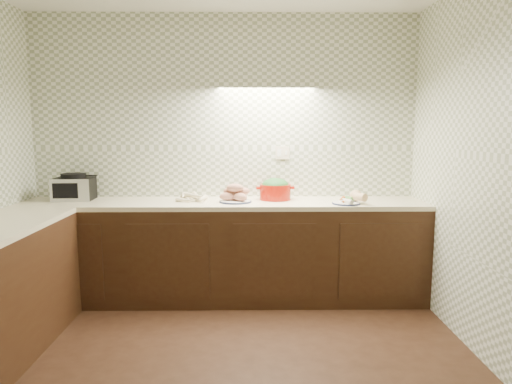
{
  "coord_description": "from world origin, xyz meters",
  "views": [
    {
      "loc": [
        0.25,
        -2.54,
        1.55
      ],
      "look_at": [
        0.29,
        1.25,
        1.02
      ],
      "focal_mm": 32.0,
      "sensor_mm": 36.0,
      "label": 1
    }
  ],
  "objects_px": {
    "toaster_oven": "(74,188)",
    "veg_plate": "(351,199)",
    "onion_bowl": "(238,195)",
    "dutch_oven": "(275,189)",
    "sweet_potato_plate": "(236,195)",
    "parsnip_pile": "(188,198)"
  },
  "relations": [
    {
      "from": "dutch_oven",
      "to": "onion_bowl",
      "type": "bearing_deg",
      "value": 173.88
    },
    {
      "from": "parsnip_pile",
      "to": "dutch_oven",
      "type": "height_order",
      "value": "dutch_oven"
    },
    {
      "from": "onion_bowl",
      "to": "veg_plate",
      "type": "distance_m",
      "value": 1.02
    },
    {
      "from": "toaster_oven",
      "to": "sweet_potato_plate",
      "type": "relative_size",
      "value": 1.2
    },
    {
      "from": "parsnip_pile",
      "to": "sweet_potato_plate",
      "type": "bearing_deg",
      "value": -6.11
    },
    {
      "from": "sweet_potato_plate",
      "to": "dutch_oven",
      "type": "relative_size",
      "value": 0.84
    },
    {
      "from": "onion_bowl",
      "to": "dutch_oven",
      "type": "distance_m",
      "value": 0.35
    },
    {
      "from": "parsnip_pile",
      "to": "onion_bowl",
      "type": "height_order",
      "value": "onion_bowl"
    },
    {
      "from": "parsnip_pile",
      "to": "veg_plate",
      "type": "xyz_separation_m",
      "value": [
        1.43,
        -0.13,
        0.01
      ]
    },
    {
      "from": "toaster_oven",
      "to": "onion_bowl",
      "type": "xyz_separation_m",
      "value": [
        1.5,
        0.01,
        -0.07
      ]
    },
    {
      "from": "parsnip_pile",
      "to": "veg_plate",
      "type": "relative_size",
      "value": 1.21
    },
    {
      "from": "parsnip_pile",
      "to": "sweet_potato_plate",
      "type": "relative_size",
      "value": 1.29
    },
    {
      "from": "toaster_oven",
      "to": "sweet_potato_plate",
      "type": "height_order",
      "value": "toaster_oven"
    },
    {
      "from": "sweet_potato_plate",
      "to": "dutch_oven",
      "type": "bearing_deg",
      "value": 20.38
    },
    {
      "from": "parsnip_pile",
      "to": "veg_plate",
      "type": "distance_m",
      "value": 1.44
    },
    {
      "from": "toaster_oven",
      "to": "veg_plate",
      "type": "xyz_separation_m",
      "value": [
        2.49,
        -0.23,
        -0.07
      ]
    },
    {
      "from": "dutch_oven",
      "to": "parsnip_pile",
      "type": "bearing_deg",
      "value": -176.22
    },
    {
      "from": "onion_bowl",
      "to": "dutch_oven",
      "type": "relative_size",
      "value": 0.42
    },
    {
      "from": "dutch_oven",
      "to": "veg_plate",
      "type": "height_order",
      "value": "dutch_oven"
    },
    {
      "from": "toaster_oven",
      "to": "parsnip_pile",
      "type": "bearing_deg",
      "value": -8.07
    },
    {
      "from": "parsnip_pile",
      "to": "onion_bowl",
      "type": "distance_m",
      "value": 0.46
    },
    {
      "from": "dutch_oven",
      "to": "sweet_potato_plate",
      "type": "bearing_deg",
      "value": -162.21
    }
  ]
}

